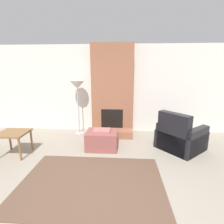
% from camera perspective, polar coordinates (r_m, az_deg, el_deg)
% --- Properties ---
extents(ground_plane, '(24.00, 24.00, 0.00)m').
position_cam_1_polar(ground_plane, '(2.85, -4.28, -28.17)').
color(ground_plane, gray).
extents(wall_back, '(8.29, 0.06, 2.60)m').
position_cam_1_polar(wall_back, '(5.35, 0.28, 7.42)').
color(wall_back, silver).
rests_on(wall_back, ground_plane).
extents(fireplace, '(1.20, 0.75, 2.60)m').
position_cam_1_polar(fireplace, '(5.12, 0.11, 6.02)').
color(fireplace, '#935B42').
rests_on(fireplace, ground_plane).
extents(ottoman, '(0.75, 0.58, 0.49)m').
position_cam_1_polar(ottoman, '(4.32, -3.33, -8.98)').
color(ottoman, '#8C4C47').
rests_on(ottoman, ground_plane).
extents(armchair, '(1.27, 1.28, 0.95)m').
position_cam_1_polar(armchair, '(4.54, 21.13, -7.81)').
color(armchair, black).
rests_on(armchair, ground_plane).
extents(side_table, '(0.62, 0.56, 0.54)m').
position_cam_1_polar(side_table, '(4.50, -29.52, -6.68)').
color(side_table, brown).
rests_on(side_table, ground_plane).
extents(floor_lamp_left, '(0.43, 0.43, 1.59)m').
position_cam_1_polar(floor_lamp_left, '(5.10, -11.24, 8.08)').
color(floor_lamp_left, '#ADADB2').
rests_on(floor_lamp_left, ground_plane).
extents(area_rug, '(2.44, 1.74, 0.01)m').
position_cam_1_polar(area_rug, '(3.26, -6.65, -21.90)').
color(area_rug, brown).
rests_on(area_rug, ground_plane).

